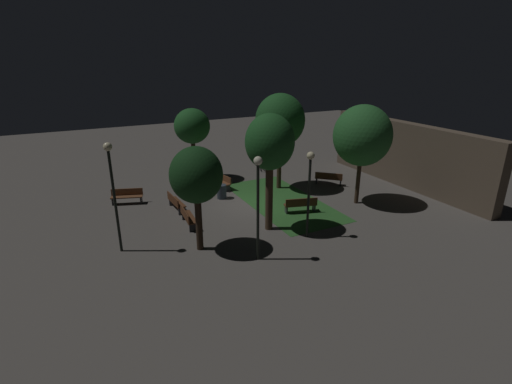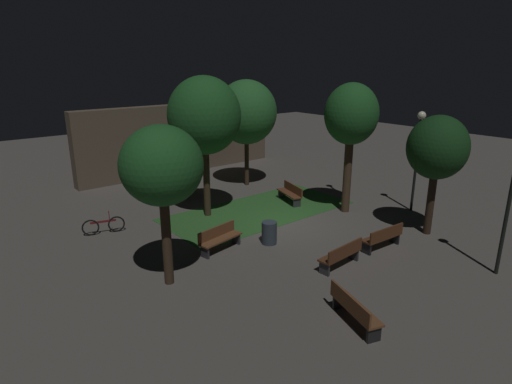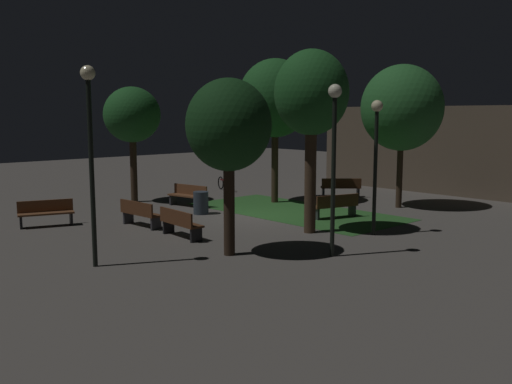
{
  "view_description": "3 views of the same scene",
  "coord_description": "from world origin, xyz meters",
  "px_view_note": "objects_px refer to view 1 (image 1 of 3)",
  "views": [
    {
      "loc": [
        18.61,
        -8.88,
        8.27
      ],
      "look_at": [
        0.39,
        0.21,
        0.89
      ],
      "focal_mm": 26.63,
      "sensor_mm": 36.0,
      "label": 1
    },
    {
      "loc": [
        -11.4,
        -12.15,
        6.59
      ],
      "look_at": [
        -0.88,
        0.78,
        1.43
      ],
      "focal_mm": 29.52,
      "sensor_mm": 36.0,
      "label": 2
    },
    {
      "loc": [
        15.26,
        -13.9,
        3.79
      ],
      "look_at": [
        0.35,
        -0.14,
        0.97
      ],
      "focal_mm": 39.59,
      "sensor_mm": 36.0,
      "label": 3
    }
  ],
  "objects_px": {
    "lamp_post_plaza_east": "(309,180)",
    "tree_tall_center": "(270,144)",
    "bench_front_left": "(188,217)",
    "tree_back_right": "(280,121)",
    "bench_by_lamp": "(301,205)",
    "lamp_post_path_center": "(258,192)",
    "bench_back_row": "(222,181)",
    "bench_near_trees": "(127,196)",
    "tree_lawn_side": "(196,176)",
    "bicycle": "(260,165)",
    "bench_corner": "(329,178)",
    "tree_left_canopy": "(362,136)",
    "trash_bin": "(222,192)",
    "tree_right_canopy": "(192,127)",
    "bench_path_side": "(175,202)",
    "lamp_post_plaza_west": "(112,180)"
  },
  "relations": [
    {
      "from": "tree_lawn_side",
      "to": "tree_tall_center",
      "type": "bearing_deg",
      "value": 97.22
    },
    {
      "from": "bench_front_left",
      "to": "tree_lawn_side",
      "type": "height_order",
      "value": "tree_lawn_side"
    },
    {
      "from": "lamp_post_path_center",
      "to": "bicycle",
      "type": "bearing_deg",
      "value": 152.62
    },
    {
      "from": "tree_back_right",
      "to": "tree_left_canopy",
      "type": "bearing_deg",
      "value": 32.27
    },
    {
      "from": "bicycle",
      "to": "trash_bin",
      "type": "bearing_deg",
      "value": -47.38
    },
    {
      "from": "tree_back_right",
      "to": "tree_right_canopy",
      "type": "relative_size",
      "value": 1.23
    },
    {
      "from": "bench_near_trees",
      "to": "tree_lawn_side",
      "type": "bearing_deg",
      "value": 15.7
    },
    {
      "from": "tree_right_canopy",
      "to": "lamp_post_path_center",
      "type": "height_order",
      "value": "tree_right_canopy"
    },
    {
      "from": "bench_corner",
      "to": "bicycle",
      "type": "height_order",
      "value": "bicycle"
    },
    {
      "from": "lamp_post_path_center",
      "to": "tree_tall_center",
      "type": "bearing_deg",
      "value": 142.96
    },
    {
      "from": "tree_tall_center",
      "to": "lamp_post_plaza_east",
      "type": "relative_size",
      "value": 1.37
    },
    {
      "from": "bench_by_lamp",
      "to": "bench_front_left",
      "type": "bearing_deg",
      "value": -100.61
    },
    {
      "from": "bicycle",
      "to": "lamp_post_path_center",
      "type": "bearing_deg",
      "value": -27.38
    },
    {
      "from": "bench_near_trees",
      "to": "bicycle",
      "type": "height_order",
      "value": "bicycle"
    },
    {
      "from": "tree_left_canopy",
      "to": "tree_lawn_side",
      "type": "relative_size",
      "value": 1.21
    },
    {
      "from": "bench_corner",
      "to": "tree_right_canopy",
      "type": "height_order",
      "value": "tree_right_canopy"
    },
    {
      "from": "tree_tall_center",
      "to": "lamp_post_plaza_west",
      "type": "distance_m",
      "value": 7.13
    },
    {
      "from": "bench_near_trees",
      "to": "lamp_post_plaza_west",
      "type": "distance_m",
      "value": 6.62
    },
    {
      "from": "lamp_post_path_center",
      "to": "bench_by_lamp",
      "type": "bearing_deg",
      "value": 128.4
    },
    {
      "from": "bench_by_lamp",
      "to": "tree_lawn_side",
      "type": "height_order",
      "value": "tree_lawn_side"
    },
    {
      "from": "bench_path_side",
      "to": "tree_right_canopy",
      "type": "relative_size",
      "value": 0.37
    },
    {
      "from": "lamp_post_plaza_west",
      "to": "lamp_post_path_center",
      "type": "relative_size",
      "value": 1.09
    },
    {
      "from": "tree_left_canopy",
      "to": "lamp_post_plaza_west",
      "type": "relative_size",
      "value": 1.16
    },
    {
      "from": "tree_back_right",
      "to": "tree_lawn_side",
      "type": "bearing_deg",
      "value": -52.19
    },
    {
      "from": "tree_left_canopy",
      "to": "tree_tall_center",
      "type": "bearing_deg",
      "value": -82.61
    },
    {
      "from": "bench_by_lamp",
      "to": "bench_corner",
      "type": "relative_size",
      "value": 1.13
    },
    {
      "from": "tree_left_canopy",
      "to": "trash_bin",
      "type": "distance_m",
      "value": 8.82
    },
    {
      "from": "bench_near_trees",
      "to": "tree_right_canopy",
      "type": "xyz_separation_m",
      "value": [
        -2.68,
        5.0,
        3.23
      ]
    },
    {
      "from": "tree_lawn_side",
      "to": "lamp_post_plaza_west",
      "type": "distance_m",
      "value": 3.51
    },
    {
      "from": "bench_front_left",
      "to": "tree_back_right",
      "type": "xyz_separation_m",
      "value": [
        -3.03,
        7.09,
        3.94
      ]
    },
    {
      "from": "bench_corner",
      "to": "tree_tall_center",
      "type": "bearing_deg",
      "value": -58.31
    },
    {
      "from": "bench_path_side",
      "to": "bench_back_row",
      "type": "relative_size",
      "value": 0.98
    },
    {
      "from": "bench_by_lamp",
      "to": "tree_tall_center",
      "type": "bearing_deg",
      "value": -67.94
    },
    {
      "from": "tree_tall_center",
      "to": "tree_lawn_side",
      "type": "distance_m",
      "value": 3.91
    },
    {
      "from": "tree_right_canopy",
      "to": "trash_bin",
      "type": "relative_size",
      "value": 5.73
    },
    {
      "from": "lamp_post_plaza_east",
      "to": "tree_tall_center",
      "type": "bearing_deg",
      "value": -142.98
    },
    {
      "from": "bench_front_left",
      "to": "bench_back_row",
      "type": "height_order",
      "value": "same"
    },
    {
      "from": "bench_path_side",
      "to": "bench_corner",
      "type": "distance_m",
      "value": 10.38
    },
    {
      "from": "trash_bin",
      "to": "tree_back_right",
      "type": "bearing_deg",
      "value": 91.77
    },
    {
      "from": "bench_corner",
      "to": "tree_left_canopy",
      "type": "height_order",
      "value": "tree_left_canopy"
    },
    {
      "from": "tree_lawn_side",
      "to": "bench_back_row",
      "type": "bearing_deg",
      "value": 151.66
    },
    {
      "from": "tree_tall_center",
      "to": "bicycle",
      "type": "xyz_separation_m",
      "value": [
        -9.59,
        4.38,
        -4.02
      ]
    },
    {
      "from": "bench_near_trees",
      "to": "tree_tall_center",
      "type": "height_order",
      "value": "tree_tall_center"
    },
    {
      "from": "tree_left_canopy",
      "to": "bench_near_trees",
      "type": "bearing_deg",
      "value": -116.1
    },
    {
      "from": "bench_back_row",
      "to": "bicycle",
      "type": "distance_m",
      "value": 5.0
    },
    {
      "from": "tree_left_canopy",
      "to": "tree_back_right",
      "type": "height_order",
      "value": "tree_back_right"
    },
    {
      "from": "bench_near_trees",
      "to": "bicycle",
      "type": "distance_m",
      "value": 10.58
    },
    {
      "from": "tree_left_canopy",
      "to": "trash_bin",
      "type": "bearing_deg",
      "value": -121.91
    },
    {
      "from": "bench_by_lamp",
      "to": "trash_bin",
      "type": "height_order",
      "value": "bench_by_lamp"
    },
    {
      "from": "bench_near_trees",
      "to": "trash_bin",
      "type": "xyz_separation_m",
      "value": [
        1.68,
        5.29,
        -0.05
      ]
    }
  ]
}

